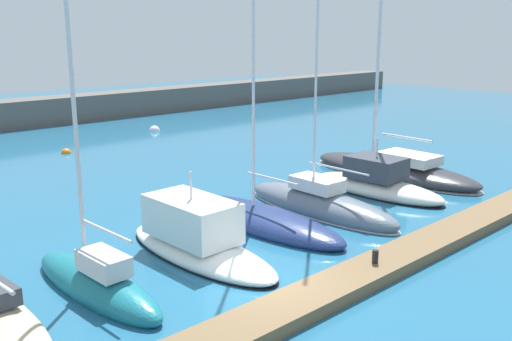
# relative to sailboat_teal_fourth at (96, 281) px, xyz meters

# --- Properties ---
(ground_plane) EXTENTS (120.00, 120.00, 0.00)m
(ground_plane) POSITION_rel_sailboat_teal_fourth_xyz_m (3.78, -3.34, -0.36)
(ground_plane) COLOR #236084
(dock_pier) EXTENTS (35.32, 1.54, 0.38)m
(dock_pier) POSITION_rel_sailboat_teal_fourth_xyz_m (3.78, -4.88, -0.17)
(dock_pier) COLOR brown
(dock_pier) RESTS_ON ground_plane
(sailboat_teal_fourth) EXTENTS (1.76, 6.39, 13.37)m
(sailboat_teal_fourth) POSITION_rel_sailboat_teal_fourth_xyz_m (0.00, 0.00, 0.00)
(sailboat_teal_fourth) COLOR #19707F
(sailboat_teal_fourth) RESTS_ON ground_plane
(motorboat_white_fifth) EXTENTS (2.43, 7.26, 3.17)m
(motorboat_white_fifth) POSITION_rel_sailboat_teal_fourth_xyz_m (3.97, 0.33, 0.23)
(motorboat_white_fifth) COLOR white
(motorboat_white_fifth) RESTS_ON ground_plane
(sailboat_navy_sixth) EXTENTS (2.60, 8.45, 15.39)m
(sailboat_navy_sixth) POSITION_rel_sailboat_teal_fourth_xyz_m (7.71, 1.08, -0.09)
(sailboat_navy_sixth) COLOR navy
(sailboat_navy_sixth) RESTS_ON ground_plane
(sailboat_slate_seventh) EXTENTS (2.36, 8.12, 15.36)m
(sailboat_slate_seventh) POSITION_rel_sailboat_teal_fourth_xyz_m (10.80, 0.61, -0.02)
(sailboat_slate_seventh) COLOR slate
(sailboat_slate_seventh) RESTS_ON ground_plane
(motorboat_ivory_eighth) EXTENTS (2.50, 7.07, 2.92)m
(motorboat_ivory_eighth) POSITION_rel_sailboat_teal_fourth_xyz_m (14.94, 0.65, 0.10)
(motorboat_ivory_eighth) COLOR silver
(motorboat_ivory_eighth) RESTS_ON ground_plane
(sailboat_charcoal_ninth) EXTENTS (3.47, 10.11, 15.15)m
(sailboat_charcoal_ninth) POSITION_rel_sailboat_teal_fourth_xyz_m (18.37, 1.93, 0.03)
(sailboat_charcoal_ninth) COLOR #2D2D33
(sailboat_charcoal_ninth) RESTS_ON ground_plane
(mooring_buoy_orange) EXTENTS (0.61, 0.61, 0.61)m
(mooring_buoy_orange) POSITION_rel_sailboat_teal_fourth_xyz_m (8.28, 19.34, -0.36)
(mooring_buoy_orange) COLOR orange
(mooring_buoy_orange) RESTS_ON ground_plane
(mooring_buoy_white) EXTENTS (0.83, 0.83, 0.83)m
(mooring_buoy_white) POSITION_rel_sailboat_teal_fourth_xyz_m (16.90, 22.42, -0.36)
(mooring_buoy_white) COLOR white
(mooring_buoy_white) RESTS_ON ground_plane
(dock_bollard) EXTENTS (0.20, 0.20, 0.44)m
(dock_bollard) POSITION_rel_sailboat_teal_fourth_xyz_m (7.08, -4.88, 0.24)
(dock_bollard) COLOR black
(dock_bollard) RESTS_ON dock_pier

